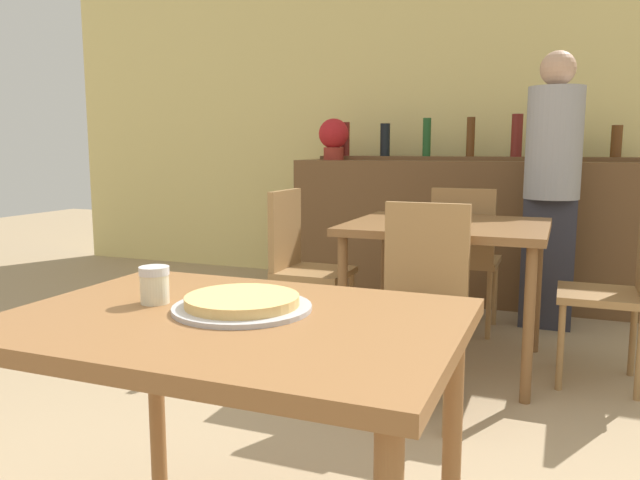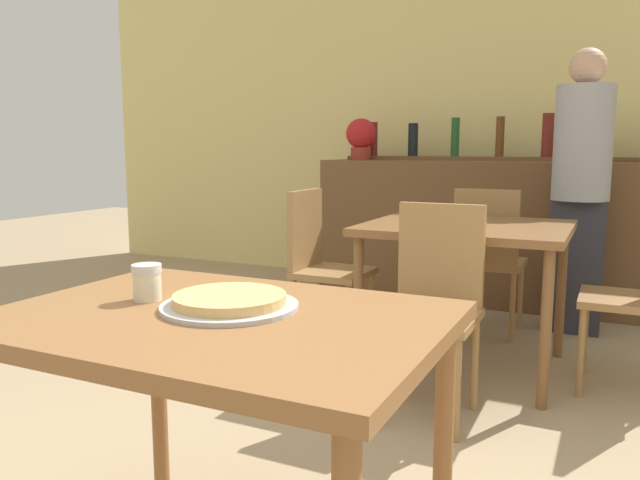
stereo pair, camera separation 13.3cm
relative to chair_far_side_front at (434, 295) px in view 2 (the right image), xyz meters
The scene contains 12 objects.
wall_back 2.79m from the chair_far_side_front, 92.94° to the left, with size 8.00×0.05×2.80m.
dining_table_near 1.42m from the chair_far_side_front, 95.53° to the right, with size 1.05×0.76×0.77m.
dining_table_far 0.64m from the chair_far_side_front, 90.00° to the left, with size 1.01×0.90×0.77m.
bar_counter 2.15m from the chair_far_side_front, 93.64° to the left, with size 2.60×0.56×1.06m.
bar_back_shelf 2.37m from the chair_far_side_front, 92.90° to the left, with size 2.39×0.24×0.35m.
chair_far_side_front is the anchor object (origin of this frame).
chair_far_side_back 1.23m from the chair_far_side_front, 90.00° to the left, with size 0.40×0.40×0.91m.
chair_far_side_left 1.04m from the chair_far_side_front, 143.62° to the left, with size 0.40×0.40×0.91m.
pizza_tray 1.39m from the chair_far_side_front, 95.66° to the right, with size 0.33×0.33×0.04m.
cheese_shaker 1.46m from the chair_far_side_front, 105.08° to the right, with size 0.07×0.07×0.09m.
person_standing 1.69m from the chair_far_side_front, 72.91° to the left, with size 0.34×0.34×1.74m.
potted_plant 2.51m from the chair_far_side_front, 119.52° to the left, with size 0.24×0.24×0.33m.
Camera 2 is at (0.83, -1.18, 1.16)m, focal length 35.00 mm.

